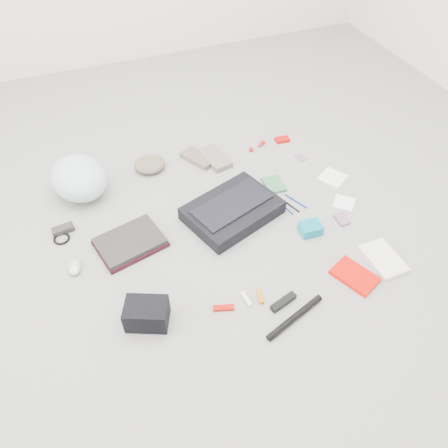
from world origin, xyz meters
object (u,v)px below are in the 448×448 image
object	(u,v)px
bike_helmet	(79,178)
accordion_wallet	(311,228)
laptop	(130,241)
camera_bag	(147,314)
book_red	(355,276)
messenger_bag	(232,210)

from	to	relation	value
bike_helmet	accordion_wallet	distance (m)	1.23
laptop	camera_bag	bearing A→B (deg)	-106.89
laptop	book_red	bearing A→B (deg)	-45.38
laptop	accordion_wallet	xyz separation A→B (m)	(0.85, -0.24, -0.01)
messenger_bag	book_red	bearing A→B (deg)	-76.25
messenger_bag	camera_bag	xyz separation A→B (m)	(-0.56, -0.45, 0.02)
bike_helmet	book_red	xyz separation A→B (m)	(1.05, -1.03, -0.09)
bike_helmet	book_red	size ratio (longest dim) A/B	1.77
camera_bag	accordion_wallet	world-z (taller)	camera_bag
camera_bag	book_red	distance (m)	0.93
book_red	accordion_wallet	world-z (taller)	accordion_wallet
camera_bag	book_red	size ratio (longest dim) A/B	0.89
messenger_bag	book_red	distance (m)	0.68
bike_helmet	accordion_wallet	world-z (taller)	bike_helmet
messenger_bag	laptop	xyz separation A→B (m)	(-0.53, -0.01, -0.01)
laptop	messenger_bag	bearing A→B (deg)	-12.64
bike_helmet	accordion_wallet	bearing A→B (deg)	-52.06
messenger_bag	bike_helmet	xyz separation A→B (m)	(-0.69, 0.46, 0.07)
laptop	accordion_wallet	world-z (taller)	accordion_wallet
laptop	book_red	size ratio (longest dim) A/B	1.53
accordion_wallet	book_red	bearing A→B (deg)	-77.18
bike_helmet	camera_bag	world-z (taller)	bike_helmet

